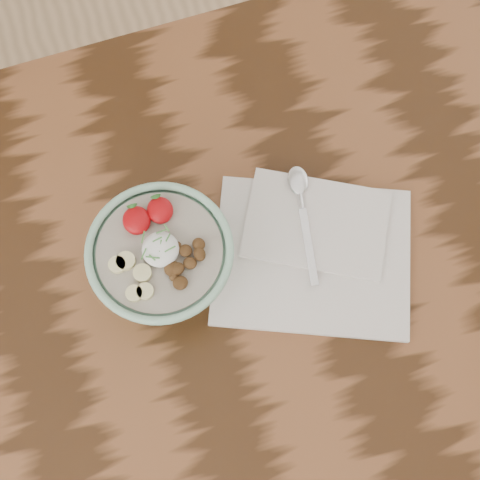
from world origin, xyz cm
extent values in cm
cube|color=#361E0D|center=(0.00, 0.00, 73.00)|extent=(160.00, 90.00, 4.00)
cylinder|color=#4C2D19|center=(72.00, 37.00, 35.50)|extent=(7.00, 7.00, 71.00)
cylinder|color=#92C4A6|center=(-1.34, 6.62, 75.57)|extent=(7.97, 7.97, 1.14)
torus|color=#92C4A6|center=(-1.34, 6.62, 84.87)|extent=(18.12, 18.12, 1.04)
cylinder|color=#AFA291|center=(-1.34, 6.62, 84.30)|extent=(15.37, 15.37, 0.95)
ellipsoid|color=white|center=(-1.13, 6.51, 85.64)|extent=(4.51, 4.51, 2.48)
ellipsoid|color=#A2070B|center=(-2.84, 10.94, 85.71)|extent=(3.40, 3.74, 1.87)
cone|color=#286623|center=(-2.84, 12.47, 86.01)|extent=(1.40, 1.03, 1.52)
ellipsoid|color=#A2070B|center=(0.23, 11.32, 85.66)|extent=(3.22, 3.54, 1.77)
cone|color=#286623|center=(0.23, 12.77, 85.96)|extent=(1.40, 1.03, 1.52)
cylinder|color=beige|center=(-4.27, 2.25, 85.17)|extent=(2.04, 2.04, 0.70)
cylinder|color=beige|center=(-3.99, 4.50, 85.17)|extent=(2.22, 2.22, 0.70)
cylinder|color=beige|center=(-6.57, 6.44, 85.17)|extent=(2.10, 2.10, 0.70)
cylinder|color=beige|center=(-5.46, 6.58, 85.17)|extent=(2.32, 2.32, 0.70)
cylinder|color=beige|center=(-5.58, 2.41, 85.17)|extent=(2.02, 2.02, 0.70)
ellipsoid|color=#4E3117|center=(1.73, 3.85, 85.35)|extent=(2.22, 2.18, 0.95)
ellipsoid|color=#4E3117|center=(0.68, 6.27, 85.27)|extent=(1.53, 1.53, 0.84)
ellipsoid|color=#4E3117|center=(1.68, 5.51, 85.34)|extent=(2.18, 2.17, 1.01)
ellipsoid|color=#4E3117|center=(0.74, 6.33, 85.29)|extent=(1.87, 1.80, 1.01)
ellipsoid|color=#4E3117|center=(-0.44, 3.81, 85.43)|extent=(2.12, 1.96, 1.23)
ellipsoid|color=#4E3117|center=(-0.07, 1.86, 85.42)|extent=(2.01, 1.92, 1.09)
ellipsoid|color=#4E3117|center=(0.06, 3.59, 85.42)|extent=(2.25, 2.05, 1.35)
ellipsoid|color=#4E3117|center=(-0.51, 2.96, 85.26)|extent=(1.79, 1.79, 0.91)
ellipsoid|color=#4E3117|center=(3.13, 4.55, 85.42)|extent=(1.52, 1.89, 1.18)
ellipsoid|color=#4E3117|center=(3.42, 5.80, 85.34)|extent=(2.05, 2.10, 1.29)
cylinder|color=#478F3C|center=(-1.01, 6.54, 86.77)|extent=(0.79, 1.44, 0.23)
cylinder|color=#478F3C|center=(0.14, 7.25, 86.77)|extent=(0.88, 0.91, 0.22)
cylinder|color=#478F3C|center=(-2.31, 5.45, 86.77)|extent=(0.65, 0.96, 0.21)
cylinder|color=#478F3C|center=(-0.36, 8.24, 86.77)|extent=(1.32, 0.24, 0.23)
cylinder|color=#478F3C|center=(-2.25, 5.46, 86.77)|extent=(1.60, 0.88, 0.24)
cylinder|color=#478F3C|center=(-1.12, 7.42, 86.77)|extent=(1.25, 0.37, 0.22)
cylinder|color=#478F3C|center=(-3.13, 6.19, 86.77)|extent=(1.04, 1.26, 0.23)
cylinder|color=#478F3C|center=(0.35, 8.49, 86.77)|extent=(0.48, 1.08, 0.22)
cylinder|color=#478F3C|center=(-2.63, 8.24, 86.77)|extent=(0.88, 1.42, 0.23)
cylinder|color=#478F3C|center=(-0.01, 5.81, 86.77)|extent=(1.45, 0.45, 0.23)
cube|color=silver|center=(17.84, 2.57, 75.50)|extent=(32.32, 29.69, 1.00)
cube|color=silver|center=(19.85, 6.58, 76.31)|extent=(23.03, 20.72, 0.60)
cube|color=silver|center=(17.61, 3.71, 76.77)|extent=(3.15, 10.85, 0.33)
cylinder|color=silver|center=(18.96, 10.43, 76.94)|extent=(1.21, 2.91, 0.66)
ellipsoid|color=silver|center=(19.49, 13.09, 77.06)|extent=(3.69, 4.82, 0.90)
camera|label=1|loc=(0.20, -19.65, 161.45)|focal=50.00mm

